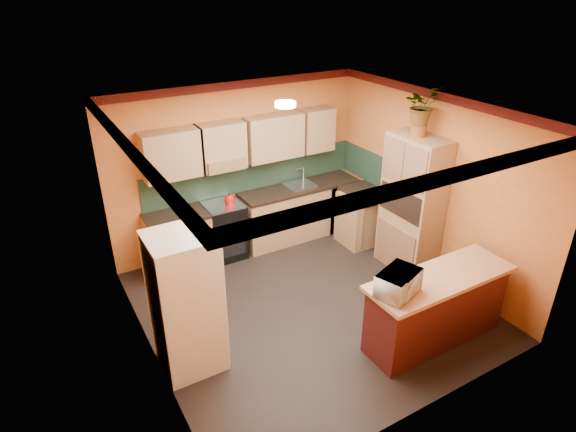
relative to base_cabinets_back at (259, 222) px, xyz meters
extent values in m
plane|color=black|center=(-0.19, -1.80, -0.44)|extent=(4.20, 4.20, 0.00)
cube|color=white|center=(-0.19, -1.80, 2.26)|extent=(4.20, 4.20, 0.04)
cube|color=#D18738|center=(-0.19, 0.30, 0.91)|extent=(4.20, 0.04, 2.70)
cube|color=#D18738|center=(-0.19, -3.90, 0.91)|extent=(4.20, 0.04, 2.70)
cube|color=#D18738|center=(-2.29, -1.80, 0.91)|extent=(0.04, 4.20, 2.70)
cube|color=#D18738|center=(1.91, -1.80, 0.91)|extent=(0.04, 4.20, 2.70)
cube|color=#213D2E|center=(0.06, 0.29, 0.75)|extent=(3.70, 0.02, 0.53)
cube|color=#213D2E|center=(1.90, -0.40, 0.75)|extent=(0.02, 1.40, 0.53)
cube|color=tan|center=(-0.09, 0.13, 1.36)|extent=(3.10, 0.34, 0.70)
cylinder|color=white|center=(-0.19, -1.20, 2.22)|extent=(0.26, 0.26, 0.06)
cube|color=tan|center=(0.00, 0.00, 0.00)|extent=(3.65, 0.60, 0.88)
cube|color=black|center=(0.00, 0.00, 0.46)|extent=(3.65, 0.62, 0.04)
cube|color=black|center=(-0.63, 0.00, 0.02)|extent=(0.58, 0.58, 0.91)
cube|color=silver|center=(0.77, 0.00, 0.50)|extent=(0.48, 0.40, 0.03)
cube|color=tan|center=(1.61, -0.73, 0.00)|extent=(0.60, 0.80, 0.88)
cube|color=black|center=(1.61, -0.73, 0.46)|extent=(0.62, 0.80, 0.04)
cube|color=white|center=(-1.94, -2.03, 0.41)|extent=(0.68, 0.66, 1.70)
cube|color=tan|center=(1.66, -1.71, 0.61)|extent=(0.48, 0.90, 2.10)
cylinder|color=brown|center=(1.66, -1.66, 1.74)|extent=(0.22, 0.22, 0.16)
imported|color=tan|center=(1.66, -1.66, 2.08)|extent=(0.50, 0.44, 0.52)
cube|color=#4F1A12|center=(0.80, -3.15, 0.00)|extent=(1.80, 0.55, 0.88)
cube|color=tan|center=(0.80, -3.15, 0.47)|extent=(1.90, 0.65, 0.05)
imported|color=white|center=(0.11, -3.15, 0.63)|extent=(0.59, 0.49, 0.28)
camera|label=1|loc=(-3.13, -6.32, 3.65)|focal=30.00mm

